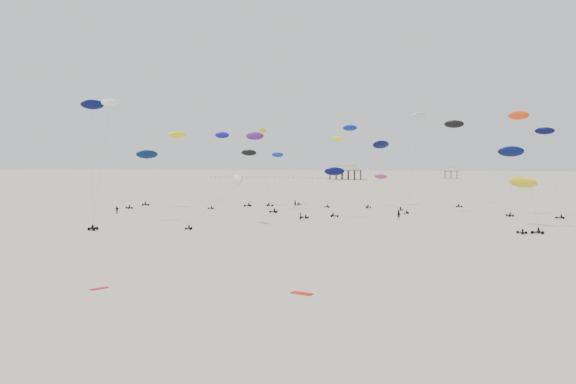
% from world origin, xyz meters
% --- Properties ---
extents(ground_plane, '(900.00, 900.00, 0.00)m').
position_xyz_m(ground_plane, '(0.00, 200.00, 0.00)').
color(ground_plane, '#C0B098').
extents(pavilion_main, '(21.00, 13.00, 9.80)m').
position_xyz_m(pavilion_main, '(-10.00, 350.00, 4.22)').
color(pavilion_main, brown).
rests_on(pavilion_main, ground).
extents(pavilion_small, '(9.00, 7.00, 8.00)m').
position_xyz_m(pavilion_small, '(60.00, 380.00, 3.49)').
color(pavilion_small, brown).
rests_on(pavilion_small, ground).
extents(pier_fence, '(80.20, 0.20, 1.50)m').
position_xyz_m(pier_fence, '(-62.00, 350.00, 0.77)').
color(pier_fence, black).
rests_on(pier_fence, ground).
extents(rig_0, '(7.48, 11.65, 25.98)m').
position_xyz_m(rig_0, '(-40.03, 87.22, 21.13)').
color(rig_0, black).
rests_on(rig_0, ground).
extents(rig_1, '(4.25, 6.51, 24.90)m').
position_xyz_m(rig_1, '(-34.42, 80.47, 12.49)').
color(rig_1, black).
rests_on(rig_1, ground).
extents(rig_2, '(5.58, 8.37, 22.49)m').
position_xyz_m(rig_2, '(43.72, 91.95, 13.66)').
color(rig_2, black).
rests_on(rig_2, ground).
extents(rig_3, '(9.14, 3.54, 15.60)m').
position_xyz_m(rig_3, '(-10.91, 142.52, 9.63)').
color(rig_3, black).
rests_on(rig_3, ground).
extents(rig_4, '(9.04, 5.66, 22.98)m').
position_xyz_m(rig_4, '(7.07, 137.90, 17.98)').
color(rig_4, black).
rests_on(rig_4, ground).
extents(rig_5, '(5.64, 4.54, 24.93)m').
position_xyz_m(rig_5, '(25.39, 122.31, 18.90)').
color(rig_5, black).
rests_on(rig_5, ground).
extents(rig_6, '(6.19, 13.63, 25.65)m').
position_xyz_m(rig_6, '(37.59, 153.18, 21.46)').
color(rig_6, black).
rests_on(rig_6, ground).
extents(rig_7, '(5.60, 7.24, 22.42)m').
position_xyz_m(rig_7, '(-16.00, 139.60, 11.94)').
color(rig_7, black).
rests_on(rig_7, ground).
extents(rig_8, '(6.81, 16.08, 14.17)m').
position_xyz_m(rig_8, '(44.78, 98.41, 7.98)').
color(rig_8, black).
rests_on(rig_8, ground).
extents(rig_9, '(6.51, 4.74, 20.78)m').
position_xyz_m(rig_9, '(54.33, 117.97, 15.34)').
color(rig_9, black).
rests_on(rig_9, ground).
extents(rig_10, '(4.24, 14.49, 22.92)m').
position_xyz_m(rig_10, '(-28.42, 135.89, 16.50)').
color(rig_10, black).
rests_on(rig_10, ground).
extents(rig_11, '(3.03, 14.38, 21.48)m').
position_xyz_m(rig_11, '(6.35, 116.60, 8.99)').
color(rig_11, black).
rests_on(rig_11, ground).
extents(rig_12, '(4.70, 4.74, 16.29)m').
position_xyz_m(rig_12, '(-20.29, 136.69, 11.27)').
color(rig_12, black).
rests_on(rig_12, ground).
extents(rig_13, '(7.89, 7.44, 16.09)m').
position_xyz_m(rig_13, '(-46.71, 125.79, 12.78)').
color(rig_13, black).
rests_on(rig_13, ground).
extents(rig_14, '(9.21, 15.13, 23.14)m').
position_xyz_m(rig_14, '(-45.61, 142.43, 17.09)').
color(rig_14, black).
rests_on(rig_14, ground).
extents(rig_15, '(9.30, 19.04, 22.31)m').
position_xyz_m(rig_15, '(17.16, 142.51, 15.44)').
color(rig_15, black).
rests_on(rig_15, ground).
extents(rig_16, '(9.50, 13.44, 14.22)m').
position_xyz_m(rig_16, '(-12.16, 91.40, 8.02)').
color(rig_16, black).
rests_on(rig_16, ground).
extents(rig_17, '(9.63, 7.26, 20.57)m').
position_xyz_m(rig_17, '(-13.90, 122.54, 14.97)').
color(rig_17, black).
rests_on(rig_17, ground).
extents(rig_18, '(9.73, 3.16, 12.13)m').
position_xyz_m(rig_18, '(5.85, 107.53, 8.88)').
color(rig_18, black).
rests_on(rig_18, ground).
extents(rig_19, '(6.29, 4.23, 9.53)m').
position_xyz_m(rig_19, '(15.50, 136.78, 5.80)').
color(rig_19, black).
rests_on(rig_19, ground).
extents(rig_20, '(6.38, 6.97, 16.68)m').
position_xyz_m(rig_20, '(47.36, 122.92, 13.74)').
color(rig_20, black).
rests_on(rig_20, ground).
extents(spectator_0, '(0.82, 0.87, 1.97)m').
position_xyz_m(spectator_0, '(0.24, 101.50, 0.00)').
color(spectator_0, black).
rests_on(spectator_0, ground).
extents(spectator_1, '(1.26, 1.11, 2.24)m').
position_xyz_m(spectator_1, '(21.21, 108.66, 0.00)').
color(spectator_1, black).
rests_on(spectator_1, ground).
extents(spectator_2, '(1.40, 0.89, 2.23)m').
position_xyz_m(spectator_2, '(-46.46, 109.15, 0.00)').
color(spectator_2, black).
rests_on(spectator_2, ground).
extents(spectator_3, '(0.95, 0.81, 2.22)m').
position_xyz_m(spectator_3, '(-6.91, 136.73, 0.00)').
color(spectator_3, black).
rests_on(spectator_3, ground).
extents(grounded_kite_a, '(2.38, 1.61, 0.08)m').
position_xyz_m(grounded_kite_a, '(10.86, 36.40, 0.00)').
color(grounded_kite_a, red).
rests_on(grounded_kite_a, ground).
extents(grounded_kite_b, '(1.63, 1.87, 0.07)m').
position_xyz_m(grounded_kite_b, '(-9.91, 34.76, 0.00)').
color(grounded_kite_b, red).
rests_on(grounded_kite_b, ground).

